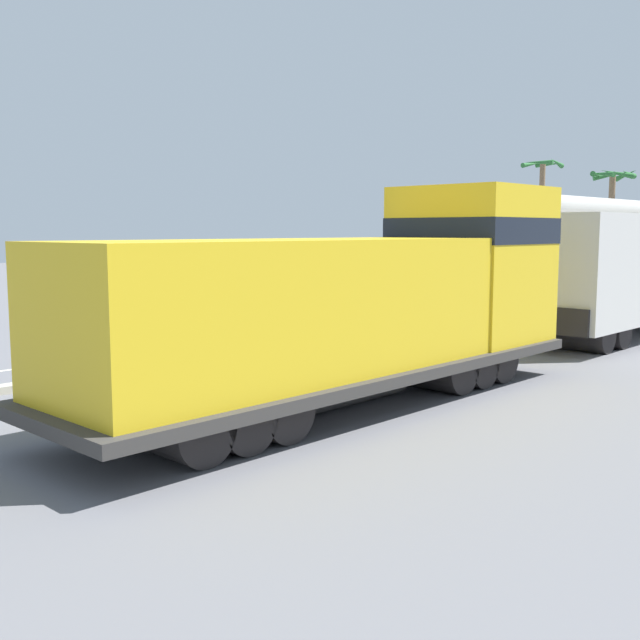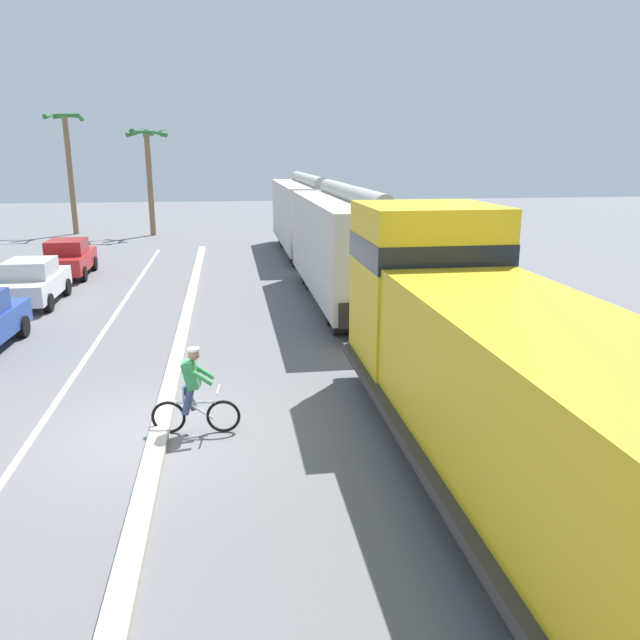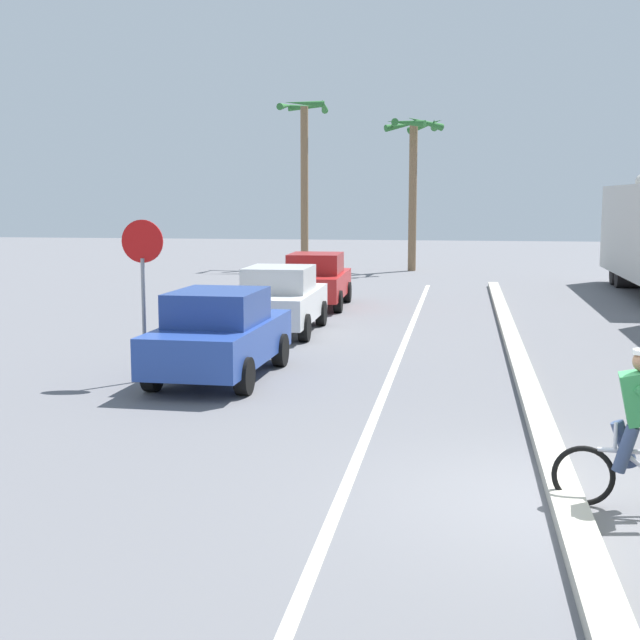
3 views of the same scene
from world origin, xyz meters
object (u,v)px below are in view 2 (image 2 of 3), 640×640
object	(u,v)px
hopper_car_middle	(307,215)
parked_car_white	(33,282)
locomotive	(490,369)
hopper_car_lead	(349,246)
cyclist	(194,393)
palm_tree_near	(148,155)
palm_tree_far	(68,151)
parked_car_red	(68,258)

from	to	relation	value
hopper_car_middle	parked_car_white	size ratio (longest dim) A/B	2.52
locomotive	hopper_car_middle	distance (m)	23.76
hopper_car_lead	cyclist	xyz separation A→B (m)	(-4.97, -10.05, -1.26)
hopper_car_middle	palm_tree_near	bearing A→B (deg)	134.58
palm_tree_far	hopper_car_middle	bearing A→B (deg)	-36.81
locomotive	hopper_car_middle	xyz separation A→B (m)	(0.00, 23.76, 0.28)
hopper_car_lead	parked_car_white	world-z (taller)	hopper_car_lead
hopper_car_lead	locomotive	bearing A→B (deg)	-90.00
palm_tree_far	locomotive	bearing A→B (deg)	-67.58
cyclist	palm_tree_far	world-z (taller)	palm_tree_far
parked_car_white	hopper_car_middle	bearing A→B (deg)	41.95
locomotive	parked_car_white	size ratio (longest dim) A/B	2.76
locomotive	hopper_car_middle	world-z (taller)	locomotive
locomotive	palm_tree_near	xyz separation A→B (m)	(-9.02, 32.91, 3.29)
hopper_car_lead	hopper_car_middle	xyz separation A→B (m)	(0.00, 11.60, 0.00)
cyclist	palm_tree_near	xyz separation A→B (m)	(-4.05, 30.80, 4.27)
hopper_car_middle	parked_car_red	bearing A→B (deg)	-156.77
cyclist	palm_tree_far	bearing A→B (deg)	105.94
hopper_car_middle	palm_tree_near	distance (m)	13.20
parked_car_red	palm_tree_far	size ratio (longest dim) A/B	0.54
hopper_car_middle	parked_car_red	xyz separation A→B (m)	(-11.11, -4.77, -1.26)
hopper_car_middle	cyclist	bearing A→B (deg)	-102.92
locomotive	cyclist	distance (m)	5.48
palm_tree_far	parked_car_red	bearing A→B (deg)	-78.72
parked_car_white	palm_tree_far	world-z (taller)	palm_tree_far
parked_car_red	cyclist	world-z (taller)	cyclist
locomotive	parked_car_white	world-z (taller)	locomotive
parked_car_red	locomotive	bearing A→B (deg)	-59.66
locomotive	parked_car_white	xyz separation A→B (m)	(-11.13, 13.75, -0.98)
parked_car_red	palm_tree_near	size ratio (longest dim) A/B	0.62
locomotive	palm_tree_near	bearing A→B (deg)	105.33
hopper_car_middle	palm_tree_far	bearing A→B (deg)	143.19
hopper_car_lead	parked_car_white	bearing A→B (deg)	171.86
hopper_car_lead	parked_car_white	xyz separation A→B (m)	(-11.13, 1.59, -1.26)
locomotive	palm_tree_near	distance (m)	34.28
locomotive	parked_car_white	distance (m)	17.72
palm_tree_near	parked_car_white	bearing A→B (deg)	-96.30
parked_car_white	parked_car_red	distance (m)	5.24
palm_tree_far	cyclist	bearing A→B (deg)	-74.06
hopper_car_middle	palm_tree_far	size ratio (longest dim) A/B	1.35
parked_car_red	hopper_car_lead	bearing A→B (deg)	-31.57
hopper_car_lead	palm_tree_near	xyz separation A→B (m)	(-9.02, 20.75, 3.01)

